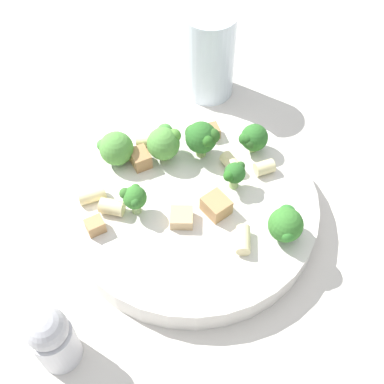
# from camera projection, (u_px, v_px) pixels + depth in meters

# --- Properties ---
(ground_plane) EXTENTS (2.00, 2.00, 0.00)m
(ground_plane) POSITION_uv_depth(u_px,v_px,m) (192.00, 214.00, 0.54)
(ground_plane) COLOR beige
(pasta_bowl) EXTENTS (0.27, 0.27, 0.03)m
(pasta_bowl) POSITION_uv_depth(u_px,v_px,m) (192.00, 204.00, 0.53)
(pasta_bowl) COLOR silver
(pasta_bowl) RESTS_ON ground_plane
(broccoli_floret_0) EXTENTS (0.04, 0.04, 0.04)m
(broccoli_floret_0) POSITION_uv_depth(u_px,v_px,m) (164.00, 142.00, 0.54)
(broccoli_floret_0) COLOR #93B766
(broccoli_floret_0) RESTS_ON pasta_bowl
(broccoli_floret_1) EXTENTS (0.04, 0.04, 0.05)m
(broccoli_floret_1) POSITION_uv_depth(u_px,v_px,m) (201.00, 137.00, 0.54)
(broccoli_floret_1) COLOR #93B766
(broccoli_floret_1) RESTS_ON pasta_bowl
(broccoli_floret_2) EXTENTS (0.02, 0.03, 0.03)m
(broccoli_floret_2) POSITION_uv_depth(u_px,v_px,m) (234.00, 174.00, 0.51)
(broccoli_floret_2) COLOR #9EC175
(broccoli_floret_2) RESTS_ON pasta_bowl
(broccoli_floret_3) EXTENTS (0.04, 0.04, 0.04)m
(broccoli_floret_3) POSITION_uv_depth(u_px,v_px,m) (116.00, 147.00, 0.54)
(broccoli_floret_3) COLOR #9EC175
(broccoli_floret_3) RESTS_ON pasta_bowl
(broccoli_floret_4) EXTENTS (0.03, 0.02, 0.04)m
(broccoli_floret_4) POSITION_uv_depth(u_px,v_px,m) (134.00, 198.00, 0.49)
(broccoli_floret_4) COLOR #9EC175
(broccoli_floret_4) RESTS_ON pasta_bowl
(broccoli_floret_5) EXTENTS (0.03, 0.03, 0.04)m
(broccoli_floret_5) POSITION_uv_depth(u_px,v_px,m) (253.00, 138.00, 0.55)
(broccoli_floret_5) COLOR #93B766
(broccoli_floret_5) RESTS_ON pasta_bowl
(broccoli_floret_6) EXTENTS (0.04, 0.04, 0.04)m
(broccoli_floret_6) POSITION_uv_depth(u_px,v_px,m) (286.00, 224.00, 0.47)
(broccoli_floret_6) COLOR #9EC175
(broccoli_floret_6) RESTS_ON pasta_bowl
(rigatoni_0) EXTENTS (0.03, 0.03, 0.01)m
(rigatoni_0) POSITION_uv_depth(u_px,v_px,m) (243.00, 240.00, 0.48)
(rigatoni_0) COLOR beige
(rigatoni_0) RESTS_ON pasta_bowl
(rigatoni_1) EXTENTS (0.03, 0.03, 0.02)m
(rigatoni_1) POSITION_uv_depth(u_px,v_px,m) (112.00, 207.00, 0.50)
(rigatoni_1) COLOR beige
(rigatoni_1) RESTS_ON pasta_bowl
(rigatoni_2) EXTENTS (0.02, 0.03, 0.01)m
(rigatoni_2) POSITION_uv_depth(u_px,v_px,m) (147.00, 141.00, 0.56)
(rigatoni_2) COLOR beige
(rigatoni_2) RESTS_ON pasta_bowl
(rigatoni_3) EXTENTS (0.02, 0.03, 0.01)m
(rigatoni_3) POSITION_uv_depth(u_px,v_px,m) (92.00, 195.00, 0.51)
(rigatoni_3) COLOR beige
(rigatoni_3) RESTS_ON pasta_bowl
(rigatoni_4) EXTENTS (0.03, 0.02, 0.02)m
(rigatoni_4) POSITION_uv_depth(u_px,v_px,m) (231.00, 163.00, 0.54)
(rigatoni_4) COLOR beige
(rigatoni_4) RESTS_ON pasta_bowl
(rigatoni_5) EXTENTS (0.02, 0.02, 0.02)m
(rigatoni_5) POSITION_uv_depth(u_px,v_px,m) (264.00, 168.00, 0.54)
(rigatoni_5) COLOR beige
(rigatoni_5) RESTS_ON pasta_bowl
(chicken_chunk_0) EXTENTS (0.03, 0.03, 0.02)m
(chicken_chunk_0) POSITION_uv_depth(u_px,v_px,m) (216.00, 206.00, 0.50)
(chicken_chunk_0) COLOR tan
(chicken_chunk_0) RESTS_ON pasta_bowl
(chicken_chunk_1) EXTENTS (0.02, 0.02, 0.01)m
(chicken_chunk_1) POSITION_uv_depth(u_px,v_px,m) (95.00, 226.00, 0.49)
(chicken_chunk_1) COLOR tan
(chicken_chunk_1) RESTS_ON pasta_bowl
(chicken_chunk_2) EXTENTS (0.03, 0.03, 0.01)m
(chicken_chunk_2) POSITION_uv_depth(u_px,v_px,m) (182.00, 218.00, 0.50)
(chicken_chunk_2) COLOR tan
(chicken_chunk_2) RESTS_ON pasta_bowl
(chicken_chunk_3) EXTENTS (0.03, 0.02, 0.02)m
(chicken_chunk_3) POSITION_uv_depth(u_px,v_px,m) (140.00, 158.00, 0.54)
(chicken_chunk_3) COLOR #A87A4C
(chicken_chunk_3) RESTS_ON pasta_bowl
(chicken_chunk_4) EXTENTS (0.02, 0.02, 0.01)m
(chicken_chunk_4) POSITION_uv_depth(u_px,v_px,m) (213.00, 131.00, 0.57)
(chicken_chunk_4) COLOR #A87A4C
(chicken_chunk_4) RESTS_ON pasta_bowl
(drinking_glass) EXTENTS (0.07, 0.07, 0.12)m
(drinking_glass) POSITION_uv_depth(u_px,v_px,m) (209.00, 60.00, 0.63)
(drinking_glass) COLOR silver
(drinking_glass) RESTS_ON ground_plane
(pepper_shaker) EXTENTS (0.04, 0.04, 0.08)m
(pepper_shaker) POSITION_uv_depth(u_px,v_px,m) (52.00, 338.00, 0.42)
(pepper_shaker) COLOR silver
(pepper_shaker) RESTS_ON ground_plane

